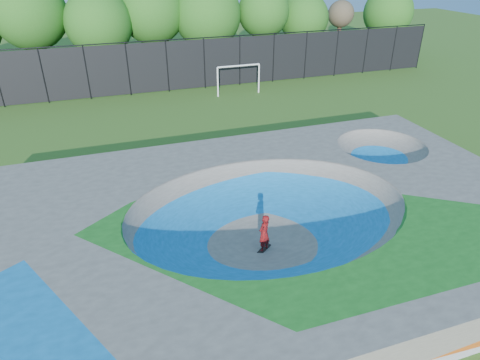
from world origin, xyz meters
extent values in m
plane|color=#345C19|center=(0.00, 0.00, 0.00)|extent=(120.00, 120.00, 0.00)
cube|color=gray|center=(0.00, 0.00, 0.75)|extent=(22.00, 14.00, 1.50)
imported|color=red|center=(-0.43, -0.66, 0.77)|extent=(0.67, 0.62, 1.54)
cube|color=black|center=(-0.43, -0.66, 0.03)|extent=(0.74, 0.67, 0.05)
cylinder|color=white|center=(3.35, 18.45, 1.12)|extent=(0.12, 0.12, 2.24)
cylinder|color=white|center=(6.72, 18.45, 1.12)|extent=(0.12, 0.12, 2.24)
cylinder|color=white|center=(5.04, 18.45, 2.24)|extent=(3.37, 0.12, 0.12)
cylinder|color=black|center=(-9.00, 21.00, 2.00)|extent=(0.09, 0.09, 4.00)
cylinder|color=black|center=(-6.00, 21.00, 2.00)|extent=(0.09, 0.09, 4.00)
cylinder|color=black|center=(-3.00, 21.00, 2.00)|extent=(0.09, 0.09, 4.00)
cylinder|color=black|center=(0.00, 21.00, 2.00)|extent=(0.09, 0.09, 4.00)
cylinder|color=black|center=(3.00, 21.00, 2.00)|extent=(0.09, 0.09, 4.00)
cylinder|color=black|center=(6.00, 21.00, 2.00)|extent=(0.09, 0.09, 4.00)
cylinder|color=black|center=(9.00, 21.00, 2.00)|extent=(0.09, 0.09, 4.00)
cylinder|color=black|center=(12.00, 21.00, 2.00)|extent=(0.09, 0.09, 4.00)
cylinder|color=black|center=(15.00, 21.00, 2.00)|extent=(0.09, 0.09, 4.00)
cylinder|color=black|center=(18.00, 21.00, 2.00)|extent=(0.09, 0.09, 4.00)
cylinder|color=black|center=(21.00, 21.00, 2.00)|extent=(0.09, 0.09, 4.00)
cylinder|color=black|center=(24.00, 21.00, 2.00)|extent=(0.09, 0.09, 4.00)
cube|color=black|center=(0.00, 21.00, 2.00)|extent=(48.00, 0.03, 3.80)
cylinder|color=black|center=(0.00, 21.00, 4.00)|extent=(48.00, 0.08, 0.08)
cylinder|color=#4C3626|center=(-9.58, 26.48, 1.78)|extent=(0.44, 0.44, 3.55)
sphere|color=#236019|center=(-9.58, 26.48, 5.70)|extent=(5.73, 5.73, 5.73)
cylinder|color=#4C3626|center=(-4.54, 25.32, 1.43)|extent=(0.44, 0.44, 2.85)
sphere|color=#236019|center=(-4.54, 25.32, 4.86)|extent=(5.36, 5.36, 5.36)
cylinder|color=#4C3626|center=(-0.07, 26.26, 1.71)|extent=(0.44, 0.44, 3.42)
sphere|color=#236019|center=(-0.07, 26.26, 5.46)|extent=(5.46, 5.46, 5.46)
cylinder|color=#4C3626|center=(4.58, 25.54, 1.45)|extent=(0.44, 0.44, 2.90)
sphere|color=#236019|center=(4.58, 25.54, 5.09)|extent=(5.83, 5.83, 5.83)
cylinder|color=#4C3626|center=(9.70, 25.23, 1.74)|extent=(0.44, 0.44, 3.48)
sphere|color=#236019|center=(9.70, 25.23, 5.20)|extent=(4.59, 4.59, 4.59)
cylinder|color=#4C3626|center=(14.04, 25.78, 1.33)|extent=(0.44, 0.44, 2.66)
sphere|color=#236019|center=(14.04, 25.78, 4.38)|extent=(4.59, 4.59, 4.59)
cylinder|color=#4C3626|center=(18.69, 26.95, 1.67)|extent=(0.44, 0.44, 3.34)
sphere|color=brown|center=(18.69, 26.95, 4.44)|extent=(2.60, 2.60, 2.60)
cylinder|color=#4C3626|center=(23.73, 26.23, 1.30)|extent=(0.44, 0.44, 2.61)
sphere|color=#236019|center=(23.73, 26.23, 4.46)|extent=(4.94, 4.94, 4.94)
camera|label=1|loc=(-5.49, -12.68, 10.03)|focal=32.00mm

